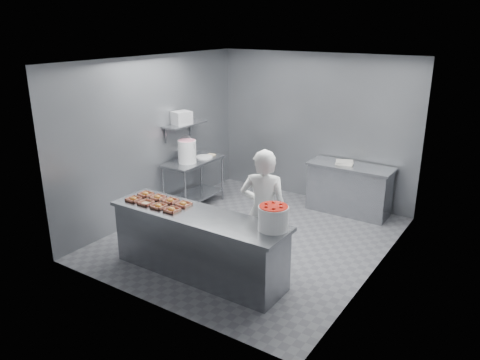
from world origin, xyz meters
name	(u,v)px	position (x,y,z in m)	size (l,w,h in m)	color
floor	(251,238)	(0.00, 0.00, 0.00)	(4.50, 4.50, 0.00)	#4C4C51
ceiling	(252,60)	(0.00, 0.00, 2.80)	(4.50, 4.50, 0.00)	white
wall_back	(314,128)	(0.00, 2.25, 1.40)	(4.00, 0.04, 2.80)	slate
wall_left	(155,138)	(-2.00, 0.00, 1.40)	(0.04, 4.50, 2.80)	slate
wall_right	(382,178)	(2.00, 0.00, 1.40)	(0.04, 4.50, 2.80)	slate
service_counter	(198,244)	(0.00, -1.35, 0.45)	(2.60, 0.70, 0.90)	slate
prep_table	(194,176)	(-1.65, 0.60, 0.59)	(0.60, 1.20, 0.90)	slate
back_counter	(349,189)	(0.90, 1.90, 0.45)	(1.50, 0.60, 0.90)	slate
wall_shelf	(185,124)	(-1.82, 0.60, 1.55)	(0.35, 0.90, 0.03)	slate
tray_0	(134,199)	(-1.06, -1.47, 0.92)	(0.19, 0.18, 0.06)	tan
tray_1	(146,203)	(-0.82, -1.47, 0.92)	(0.19, 0.18, 0.04)	tan
tray_2	(159,206)	(-0.58, -1.47, 0.92)	(0.19, 0.18, 0.06)	tan
tray_3	(172,210)	(-0.34, -1.47, 0.92)	(0.19, 0.18, 0.06)	tan
tray_4	(146,194)	(-1.06, -1.23, 0.92)	(0.19, 0.18, 0.06)	tan
tray_5	(158,197)	(-0.82, -1.23, 0.92)	(0.19, 0.18, 0.06)	tan
tray_6	(170,201)	(-0.58, -1.23, 0.92)	(0.19, 0.18, 0.06)	tan
tray_7	(184,204)	(-0.34, -1.23, 0.92)	(0.19, 0.18, 0.06)	tan
worker	(263,212)	(0.66, -0.75, 0.88)	(0.64, 0.42, 1.75)	white
strawberry_tub	(273,217)	(1.08, -1.22, 1.06)	(0.38, 0.38, 0.31)	white
glaze_bucket	(187,151)	(-1.63, 0.41, 1.12)	(0.34, 0.33, 0.50)	white
bucket_lid	(204,157)	(-1.58, 0.84, 0.91)	(0.31, 0.31, 0.02)	white
rag	(211,155)	(-1.57, 1.04, 0.91)	(0.15, 0.13, 0.02)	#CCB28C
appliance	(182,118)	(-1.82, 0.53, 1.68)	(0.27, 0.31, 0.23)	gray
paper_stack	(345,162)	(0.78, 1.90, 0.93)	(0.30, 0.22, 0.06)	silver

